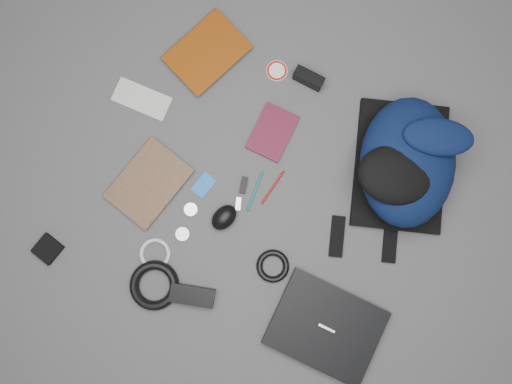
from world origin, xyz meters
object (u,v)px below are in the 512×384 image
at_px(comic_book, 127,166).
at_px(compact_camera, 309,78).
at_px(power_brick, 192,295).
at_px(pouch, 48,249).
at_px(backpack, 407,162).
at_px(mouse, 224,217).
at_px(laptop, 326,327).
at_px(dvd_case, 272,132).
at_px(textbook_red, 188,33).

distance_m(comic_book, compact_camera, 0.68).
xyz_separation_m(power_brick, pouch, (-0.50, -0.09, -0.01)).
distance_m(backpack, mouse, 0.62).
xyz_separation_m(backpack, power_brick, (-0.42, -0.70, -0.08)).
distance_m(backpack, laptop, 0.60).
xyz_separation_m(laptop, comic_book, (-0.83, 0.17, -0.01)).
bearing_deg(pouch, laptop, 11.60).
bearing_deg(laptop, compact_camera, 118.73).
distance_m(laptop, compact_camera, 0.83).
xyz_separation_m(backpack, dvd_case, (-0.43, -0.09, -0.09)).
bearing_deg(power_brick, mouse, 77.42).
distance_m(backpack, power_brick, 0.82).
relative_size(textbook_red, pouch, 3.34).
bearing_deg(textbook_red, backpack, 13.92).
relative_size(comic_book, dvd_case, 1.49).
xyz_separation_m(backpack, textbook_red, (-0.85, 0.09, -0.08)).
xyz_separation_m(textbook_red, pouch, (-0.07, -0.87, -0.00)).
xyz_separation_m(mouse, power_brick, (0.02, -0.27, -0.01)).
distance_m(dvd_case, power_brick, 0.61).
xyz_separation_m(dvd_case, power_brick, (0.01, -0.61, 0.01)).
bearing_deg(dvd_case, textbook_red, 155.77).
distance_m(textbook_red, mouse, 0.65).
xyz_separation_m(textbook_red, comic_book, (0.03, -0.50, -0.00)).
distance_m(comic_book, mouse, 0.37).
bearing_deg(compact_camera, dvd_case, -96.53).
bearing_deg(pouch, dvd_case, 54.78).
xyz_separation_m(textbook_red, power_brick, (0.43, -0.78, 0.00)).
relative_size(backpack, textbook_red, 1.83).
height_order(laptop, comic_book, laptop).
xyz_separation_m(backpack, mouse, (-0.45, -0.42, -0.07)).
distance_m(laptop, mouse, 0.49).
height_order(backpack, mouse, backpack).
bearing_deg(comic_book, dvd_case, 51.72).
distance_m(textbook_red, compact_camera, 0.45).
xyz_separation_m(comic_book, pouch, (-0.10, -0.37, -0.00)).
xyz_separation_m(textbook_red, compact_camera, (0.45, 0.04, 0.02)).
relative_size(backpack, mouse, 4.94).
height_order(textbook_red, compact_camera, compact_camera).
distance_m(comic_book, power_brick, 0.49).
relative_size(textbook_red, dvd_case, 1.48).
height_order(backpack, pouch, backpack).
bearing_deg(comic_book, compact_camera, 64.30).
xyz_separation_m(dvd_case, mouse, (-0.01, -0.33, 0.02)).
height_order(power_brick, pouch, power_brick).
xyz_separation_m(backpack, comic_book, (-0.82, -0.42, -0.09)).
bearing_deg(textbook_red, compact_camera, 24.82).
bearing_deg(backpack, textbook_red, 153.37).
distance_m(mouse, power_brick, 0.28).
distance_m(textbook_red, dvd_case, 0.45).
bearing_deg(power_brick, comic_book, 127.01).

